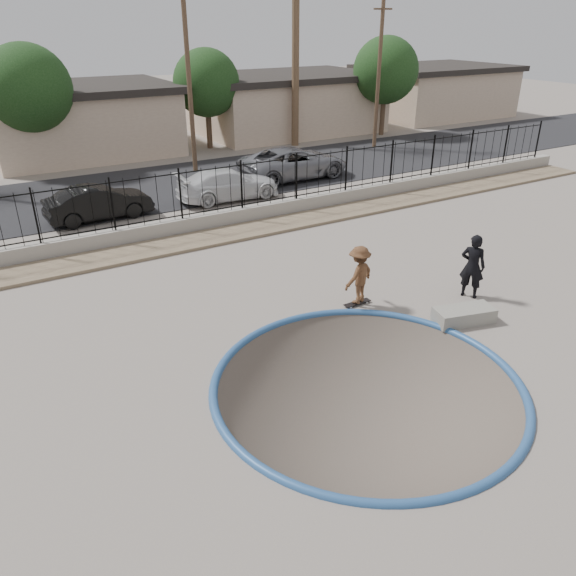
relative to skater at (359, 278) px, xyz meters
The scene contains 23 objects.
ground 10.18m from the skater, 102.43° to the left, with size 120.00×120.00×2.20m, color #6E665B.
bowl_pit 3.98m from the skater, 123.59° to the right, with size 6.84×6.84×1.80m, color #484037, non-canonical shape.
coping_ring 3.98m from the skater, 123.59° to the right, with size 7.04×7.04×0.20m, color #2A548B.
rock_strip 7.33m from the skater, 107.18° to the left, with size 42.00×1.60×0.11m, color #8D775C.
retaining_wall 8.36m from the skater, 104.95° to the left, with size 42.00×0.45×0.60m, color #A29A8E.
fence 8.37m from the skater, 104.95° to the left, with size 40.00×0.04×1.80m.
street 14.94m from the skater, 98.30° to the left, with size 90.00×8.00×0.04m, color black.
house_center 24.38m from the skater, 95.07° to the left, with size 10.60×8.60×3.90m.
house_east 27.02m from the skater, 63.97° to the left, with size 12.60×8.60×3.90m.
house_east_far 35.47m from the skater, 43.18° to the left, with size 11.60×8.60×3.90m.
palm_right 23.01m from the skater, 63.51° to the left, with size 2.30×2.30×10.30m.
utility_pole_mid 17.36m from the skater, 83.71° to the left, with size 1.70×0.24×9.50m.
utility_pole_right 22.08m from the skater, 50.43° to the left, with size 1.70×0.24×9.00m.
street_tree_left 21.65m from the skater, 103.94° to the left, with size 4.32×4.32×6.36m.
street_tree_mid 22.49m from the skater, 77.44° to the left, with size 3.96×3.96×5.83m.
street_tree_right 26.18m from the skater, 49.55° to the left, with size 4.32×4.32×6.36m.
skater is the anchor object (origin of this frame).
skateboard 0.78m from the skater, 90.00° to the left, with size 0.85×0.23×0.07m.
videographer 3.37m from the skater, 21.04° to the right, with size 0.70×0.46×1.92m, color black.
concrete_ledge 2.99m from the skater, 50.32° to the right, with size 1.60×0.70×0.40m, color gray.
car_b 12.10m from the skater, 111.65° to the left, with size 1.44×4.12×1.36m, color black.
car_c 11.22m from the skater, 83.94° to the left, with size 1.88×4.61×1.34m, color silver.
car_d 13.92m from the skater, 66.45° to the left, with size 2.58×5.60×1.56m, color gray.
Camera 1 is at (-6.76, -9.00, 7.42)m, focal length 35.00 mm.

